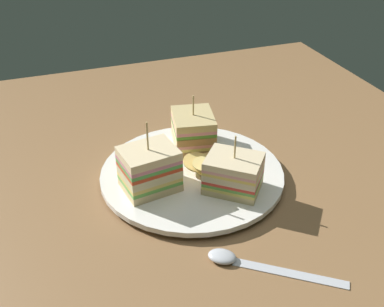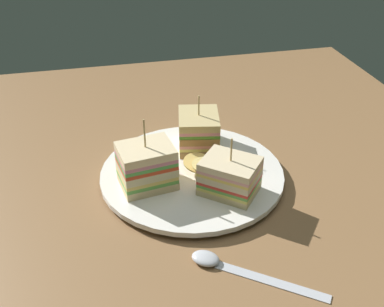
# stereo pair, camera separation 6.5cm
# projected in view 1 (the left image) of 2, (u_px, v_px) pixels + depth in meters

# --- Properties ---
(ground_plane) EXTENTS (0.93, 0.92, 0.02)m
(ground_plane) POSITION_uv_depth(u_px,v_px,m) (192.00, 184.00, 0.68)
(ground_plane) COLOR olive
(plate) EXTENTS (0.26, 0.26, 0.01)m
(plate) POSITION_uv_depth(u_px,v_px,m) (192.00, 174.00, 0.67)
(plate) COLOR white
(plate) RESTS_ON ground_plane
(sandwich_wedge_0) EXTENTS (0.07, 0.08, 0.10)m
(sandwich_wedge_0) POSITION_uv_depth(u_px,v_px,m) (150.00, 169.00, 0.62)
(sandwich_wedge_0) COLOR beige
(sandwich_wedge_0) RESTS_ON plate
(sandwich_wedge_1) EXTENTS (0.09, 0.09, 0.08)m
(sandwich_wedge_1) POSITION_uv_depth(u_px,v_px,m) (233.00, 173.00, 0.62)
(sandwich_wedge_1) COLOR #DEC387
(sandwich_wedge_1) RESTS_ON plate
(sandwich_wedge_2) EXTENTS (0.08, 0.07, 0.09)m
(sandwich_wedge_2) POSITION_uv_depth(u_px,v_px,m) (193.00, 131.00, 0.71)
(sandwich_wedge_2) COLOR beige
(sandwich_wedge_2) RESTS_ON plate
(chip_pile) EXTENTS (0.06, 0.07, 0.02)m
(chip_pile) POSITION_uv_depth(u_px,v_px,m) (205.00, 163.00, 0.67)
(chip_pile) COLOR #E5C159
(chip_pile) RESTS_ON plate
(spoon) EXTENTS (0.11, 0.14, 0.01)m
(spoon) POSITION_uv_depth(u_px,v_px,m) (244.00, 262.00, 0.53)
(spoon) COLOR silver
(spoon) RESTS_ON ground_plane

